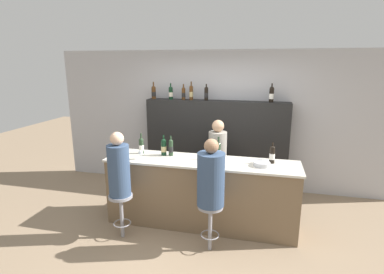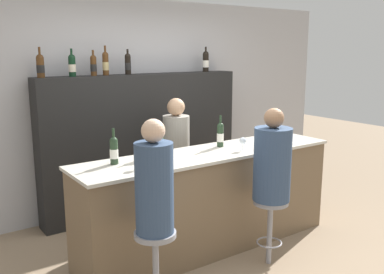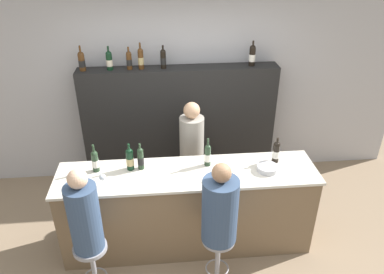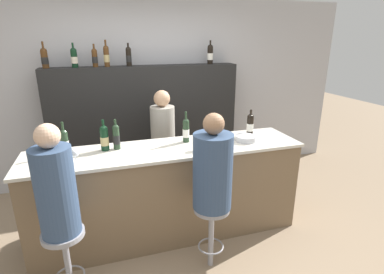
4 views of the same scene
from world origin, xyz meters
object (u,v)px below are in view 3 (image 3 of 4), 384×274
Objects in this scene: wine_bottle_counter_1 at (130,159)px; bar_stool_left at (92,257)px; metal_bowl at (267,168)px; wine_bottle_counter_0 at (95,161)px; wine_bottle_backbar_5 at (252,55)px; wine_bottle_counter_4 at (276,152)px; wine_bottle_counter_2 at (141,158)px; guest_seated_left at (84,215)px; wine_bottle_counter_3 at (208,155)px; wine_bottle_backbar_1 at (109,60)px; guest_seated_right at (220,208)px; bar_stool_right at (218,249)px; wine_bottle_backbar_3 at (141,58)px; wine_glass_1 at (218,171)px; wine_glass_0 at (102,178)px; bartender at (192,158)px; wine_bottle_backbar_2 at (129,60)px; wine_bottle_backbar_4 at (163,59)px; wine_bottle_backbar_0 at (82,61)px.

wine_bottle_counter_1 is 0.49× the size of bar_stool_left.
wine_bottle_counter_0 is at bearing 174.78° from metal_bowl.
metal_bowl is (-0.10, -1.38, -0.81)m from wine_bottle_backbar_5.
wine_bottle_backbar_5 is (-0.03, 1.22, 0.71)m from wine_bottle_counter_4.
wine_bottle_counter_2 is 0.35× the size of guest_seated_left.
wine_bottle_counter_3 is at bearing 0.00° from wine_bottle_counter_1.
wine_bottle_backbar_1 reaches higher than wine_bottle_counter_0.
bar_stool_left is (-0.49, -0.72, -0.65)m from wine_bottle_counter_2.
wine_bottle_counter_1 is 2.10m from wine_bottle_backbar_5.
guest_seated_left is 1.23m from guest_seated_right.
guest_seated_right reaches higher than bar_stool_right.
wine_glass_1 is (0.77, -1.49, -0.74)m from wine_bottle_backbar_3.
wine_glass_0 is (-1.84, -0.27, -0.04)m from wine_bottle_counter_4.
bar_stool_right is at bearing -135.28° from wine_bottle_counter_4.
guest_seated_left is at bearing 180.00° from guest_seated_right.
bartender is (1.10, 1.39, -0.34)m from guest_seated_left.
wine_glass_0 is 0.15× the size of guest_seated_left.
bar_stool_right is at bearing 0.00° from guest_seated_left.
wine_bottle_backbar_2 is at bearing 96.04° from wine_bottle_counter_2.
wine_glass_0 is 1.16m from wine_glass_1.
wine_bottle_backbar_4 is (0.77, 1.22, 0.70)m from wine_bottle_counter_0.
wine_bottle_counter_2 is at bearing -180.00° from wine_bottle_counter_3.
wine_glass_0 is at bearing -89.93° from wine_bottle_backbar_1.
wine_bottle_backbar_2 is at bearing 114.10° from bar_stool_right.
wine_bottle_backbar_3 reaches higher than wine_bottle_counter_2.
guest_seated_left reaches higher than bar_stool_left.
wine_bottle_backbar_0 reaches higher than wine_bottle_counter_0.
metal_bowl is (1.34, -0.17, -0.10)m from wine_bottle_counter_2.
guest_seated_left is (-0.51, -1.94, -0.82)m from wine_bottle_backbar_3.
wine_bottle_counter_1 reaches higher than bar_stool_right.
wine_bottle_backbar_5 is at bearing -0.00° from wine_bottle_backbar_0.
wine_bottle_backbar_3 is at bearing -180.00° from wine_bottle_backbar_4.
bartender reaches higher than bar_stool_left.
wine_glass_0 is at bearing 75.19° from bar_stool_left.
guest_seated_left is (-1.83, -0.56, -0.01)m from metal_bowl.
wine_bottle_counter_0 reaches higher than wine_glass_1.
wine_bottle_counter_1 reaches higher than wine_glass_1.
wine_glass_1 is at bearing -12.06° from wine_bottle_counter_0.
wine_bottle_backbar_5 is at bearing 0.00° from wine_bottle_backbar_1.
guest_seated_right is (0.44, -1.94, -0.83)m from wine_bottle_backbar_4.
wine_bottle_backbar_5 is at bearing 32.49° from wine_bottle_counter_0.
wine_bottle_backbar_0 is (-0.71, 1.22, 0.69)m from wine_bottle_counter_2.
wine_bottle_backbar_5 reaches higher than wine_bottle_backbar_0.
wine_glass_0 is (-0.24, -1.49, -0.73)m from wine_bottle_backbar_2.
wine_glass_0 is 1.21m from guest_seated_right.
wine_bottle_counter_0 is 1.05× the size of wine_bottle_counter_2.
wine_bottle_backbar_1 is (-0.37, 1.22, 0.69)m from wine_bottle_counter_2.
wine_bottle_backbar_4 is 1.31× the size of metal_bowl.
guest_seated_right is at bearing -88.20° from wine_bottle_counter_3.
wine_bottle_counter_4 is at bearing -37.58° from bartender.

